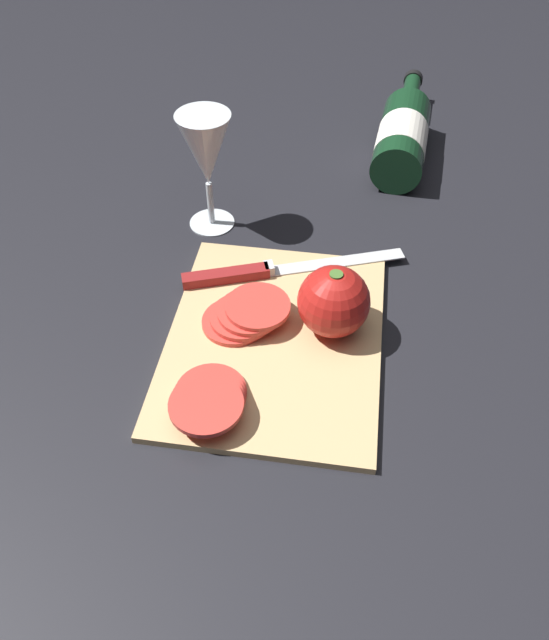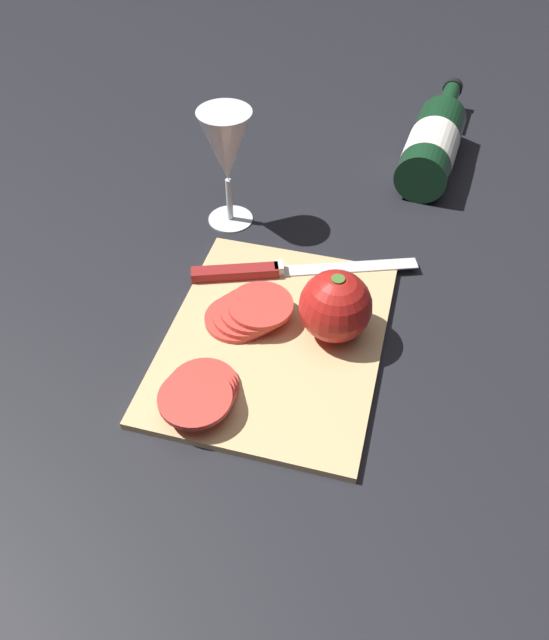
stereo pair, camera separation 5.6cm
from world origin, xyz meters
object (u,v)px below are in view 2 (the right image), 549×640
(wine_bottle, at_px, (433,144))
(tomato_slice_stack_near, at_px, (249,312))
(tomato_slice_stack_far, at_px, (199,392))
(whole_tomato, at_px, (335,306))
(knife, at_px, (260,270))
(wine_glass, at_px, (226,151))

(wine_bottle, bearing_deg, tomato_slice_stack_near, -23.51)
(wine_bottle, height_order, tomato_slice_stack_far, wine_bottle)
(wine_bottle, relative_size, whole_tomato, 3.73)
(tomato_slice_stack_far, bearing_deg, tomato_slice_stack_near, 172.50)
(knife, height_order, tomato_slice_stack_near, tomato_slice_stack_near)
(whole_tomato, bearing_deg, knife, -124.74)
(wine_bottle, bearing_deg, whole_tomato, -10.78)
(wine_bottle, distance_m, wine_glass, 0.36)
(tomato_slice_stack_near, xyz_separation_m, tomato_slice_stack_far, (0.13, -0.02, 0.00))
(whole_tomato, xyz_separation_m, tomato_slice_stack_near, (0.01, -0.10, -0.03))
(tomato_slice_stack_near, distance_m, tomato_slice_stack_far, 0.13)
(tomato_slice_stack_far, bearing_deg, wine_bottle, 160.04)
(wine_glass, distance_m, whole_tomato, 0.28)
(whole_tomato, xyz_separation_m, knife, (-0.08, -0.11, -0.04))
(wine_bottle, distance_m, whole_tomato, 0.42)
(wine_glass, xyz_separation_m, knife, (0.11, 0.08, -0.10))
(tomato_slice_stack_far, bearing_deg, whole_tomato, 138.43)
(wine_glass, relative_size, whole_tomato, 1.97)
(tomato_slice_stack_far, bearing_deg, wine_glass, -167.96)
(wine_bottle, height_order, tomato_slice_stack_near, wine_bottle)
(knife, distance_m, tomato_slice_stack_near, 0.09)
(wine_glass, distance_m, tomato_slice_stack_near, 0.24)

